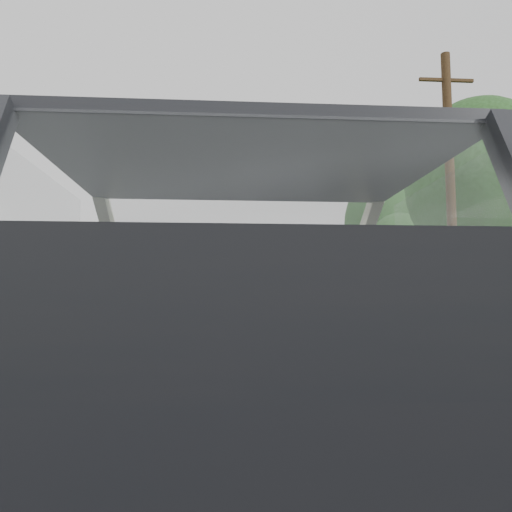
{
  "coord_description": "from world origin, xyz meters",
  "views": [
    {
      "loc": [
        -0.11,
        -2.55,
        0.81
      ],
      "look_at": [
        0.11,
        0.52,
        1.12
      ],
      "focal_mm": 35.0,
      "sensor_mm": 36.0,
      "label": 1
    }
  ],
  "objects": [
    {
      "name": "highway_sign",
      "position": [
        6.88,
        16.46,
        1.21
      ],
      "size": [
        0.37,
        0.95,
        2.41
      ],
      "primitive_type": "cube",
      "rotation": [
        0.0,
        0.0,
        0.3
      ],
      "color": "#14581E",
      "rests_on": "ground"
    },
    {
      "name": "ground",
      "position": [
        0.0,
        0.0,
        0.0
      ],
      "size": [
        140.0,
        140.0,
        0.0
      ],
      "primitive_type": "plane",
      "color": "#353641",
      "rests_on": "ground"
    },
    {
      "name": "passenger_seat",
      "position": [
        0.4,
        -0.29,
        0.88
      ],
      "size": [
        0.5,
        0.72,
        0.42
      ],
      "primitive_type": "cube",
      "color": "black",
      "rests_on": "subject_car"
    },
    {
      "name": "tree_2",
      "position": [
        10.19,
        25.29,
        2.99
      ],
      "size": [
        5.2,
        5.2,
        5.98
      ],
      "primitive_type": null,
      "rotation": [
        0.0,
        0.0,
        0.41
      ],
      "color": "#1E3A15",
      "rests_on": "ground"
    },
    {
      "name": "subject_car",
      "position": [
        0.0,
        0.0,
        0.72
      ],
      "size": [
        1.8,
        4.0,
        1.45
      ],
      "primitive_type": "cube",
      "color": "black",
      "rests_on": "ground"
    },
    {
      "name": "tree_3",
      "position": [
        11.9,
        31.22,
        5.07
      ],
      "size": [
        8.61,
        8.61,
        10.14
      ],
      "primitive_type": null,
      "rotation": [
        0.0,
        0.0,
        0.36
      ],
      "color": "#1E3A15",
      "rests_on": "ground"
    },
    {
      "name": "dashboard",
      "position": [
        0.0,
        0.62,
        0.85
      ],
      "size": [
        1.58,
        0.45,
        0.3
      ],
      "primitive_type": "cube",
      "color": "black",
      "rests_on": "subject_car"
    },
    {
      "name": "steering_wheel",
      "position": [
        -0.4,
        0.33,
        0.92
      ],
      "size": [
        0.36,
        0.36,
        0.04
      ],
      "primitive_type": "torus",
      "color": "black",
      "rests_on": "dashboard"
    },
    {
      "name": "utility_pole",
      "position": [
        7.07,
        12.33,
        4.45
      ],
      "size": [
        0.35,
        0.35,
        8.91
      ],
      "primitive_type": "cylinder",
      "rotation": [
        0.0,
        0.0,
        0.25
      ],
      "color": "brown",
      "rests_on": "ground"
    },
    {
      "name": "tree_1",
      "position": [
        9.54,
        15.06,
        4.16
      ],
      "size": [
        7.16,
        7.16,
        8.33
      ],
      "primitive_type": null,
      "rotation": [
        0.0,
        0.0,
        0.39
      ],
      "color": "#1E3A15",
      "rests_on": "ground"
    },
    {
      "name": "cat",
      "position": [
        0.33,
        0.61,
        1.09
      ],
      "size": [
        0.66,
        0.26,
        0.29
      ],
      "primitive_type": "ellipsoid",
      "rotation": [
        0.0,
        0.0,
        0.09
      ],
      "color": "gray",
      "rests_on": "dashboard"
    },
    {
      "name": "driver_seat",
      "position": [
        -0.4,
        -0.29,
        0.88
      ],
      "size": [
        0.5,
        0.72,
        0.42
      ],
      "primitive_type": "cube",
      "color": "black",
      "rests_on": "subject_car"
    },
    {
      "name": "tree_6",
      "position": [
        -9.85,
        33.84,
        2.99
      ],
      "size": [
        4.45,
        4.45,
        5.99
      ],
      "primitive_type": null,
      "rotation": [
        0.0,
        0.0,
        0.14
      ],
      "color": "#1E3A15",
      "rests_on": "ground"
    },
    {
      "name": "other_car",
      "position": [
        -0.47,
        16.41,
        0.8
      ],
      "size": [
        2.54,
        5.1,
        1.61
      ],
      "primitive_type": "imported",
      "rotation": [
        0.0,
        0.0,
        0.13
      ],
      "color": "#A2A4A9",
      "rests_on": "ground"
    },
    {
      "name": "guardrail",
      "position": [
        4.3,
        10.0,
        0.58
      ],
      "size": [
        0.05,
        90.0,
        0.32
      ],
      "primitive_type": "cube",
      "color": "#9FA2A7",
      "rests_on": "ground"
    }
  ]
}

